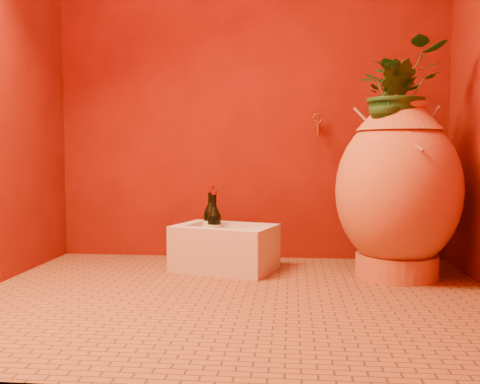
# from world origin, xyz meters

# --- Properties ---
(floor) EXTENTS (2.50, 2.50, 0.00)m
(floor) POSITION_xyz_m (0.00, 0.00, 0.00)
(floor) COLOR brown
(floor) RESTS_ON ground
(wall_back) EXTENTS (2.50, 0.02, 2.50)m
(wall_back) POSITION_xyz_m (0.00, 1.00, 1.25)
(wall_back) COLOR #611105
(wall_back) RESTS_ON ground
(amphora) EXTENTS (0.81, 0.81, 0.97)m
(amphora) POSITION_xyz_m (0.85, 0.51, 0.48)
(amphora) COLOR #C06836
(amphora) RESTS_ON floor
(stone_basin) EXTENTS (0.64, 0.54, 0.26)m
(stone_basin) POSITION_xyz_m (-0.11, 0.59, 0.13)
(stone_basin) COLOR beige
(stone_basin) RESTS_ON floor
(wine_bottle_a) EXTENTS (0.08, 0.08, 0.33)m
(wine_bottle_a) POSITION_xyz_m (-0.17, 0.54, 0.26)
(wine_bottle_a) COLOR black
(wine_bottle_a) RESTS_ON stone_basin
(wine_bottle_b) EXTENTS (0.09, 0.09, 0.35)m
(wine_bottle_b) POSITION_xyz_m (-0.20, 0.64, 0.27)
(wine_bottle_b) COLOR black
(wine_bottle_b) RESTS_ON stone_basin
(wine_bottle_c) EXTENTS (0.08, 0.08, 0.33)m
(wine_bottle_c) POSITION_xyz_m (-0.20, 0.64, 0.26)
(wine_bottle_c) COLOR black
(wine_bottle_c) RESTS_ON stone_basin
(wall_tap) EXTENTS (0.06, 0.14, 0.15)m
(wall_tap) POSITION_xyz_m (0.43, 0.92, 0.86)
(wall_tap) COLOR #9C6024
(wall_tap) RESTS_ON wall_back
(plant_main) EXTENTS (0.61, 0.58, 0.52)m
(plant_main) POSITION_xyz_m (0.84, 0.52, 1.02)
(plant_main) COLOR #1C4E1E
(plant_main) RESTS_ON amphora
(plant_side) EXTENTS (0.28, 0.25, 0.43)m
(plant_side) POSITION_xyz_m (0.79, 0.44, 0.95)
(plant_side) COLOR #1C4E1E
(plant_side) RESTS_ON amphora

